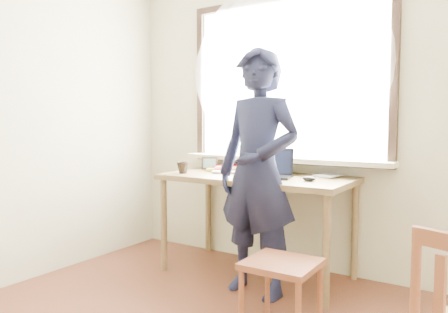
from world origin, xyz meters
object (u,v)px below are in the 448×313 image
Objects in this scene: laptop at (271,170)px; mug_dark at (183,168)px; person at (258,172)px; mug_white at (248,166)px; work_chair at (282,272)px; desk at (257,186)px.

mug_dark is at bearing -166.35° from laptop.
laptop is at bearing 105.21° from person.
work_chair is (0.76, -0.92, -0.51)m from mug_white.
work_chair is at bearing -52.46° from desk.
mug_white reaches higher than mug_dark.
desk reaches higher than work_chair.
work_chair is at bearing -50.39° from mug_white.
person is at bearing -80.41° from laptop.
work_chair is at bearing -41.90° from person.
laptop reaches higher than mug_white.
mug_dark is (-0.59, -0.21, 0.13)m from desk.
desk is 0.27m from mug_white.
laptop is 0.75m from mug_dark.
work_chair is 0.24× the size of person.
desk is 0.86× the size of person.
mug_dark is (-0.73, -0.18, -0.00)m from laptop.
person reaches higher than mug_dark.
mug_dark is (-0.41, -0.37, -0.00)m from mug_white.
desk is 3.97× the size of laptop.
person is at bearing 132.48° from work_chair.
mug_white is at bearing 132.49° from person.
mug_white is (-0.17, 0.16, 0.14)m from desk.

